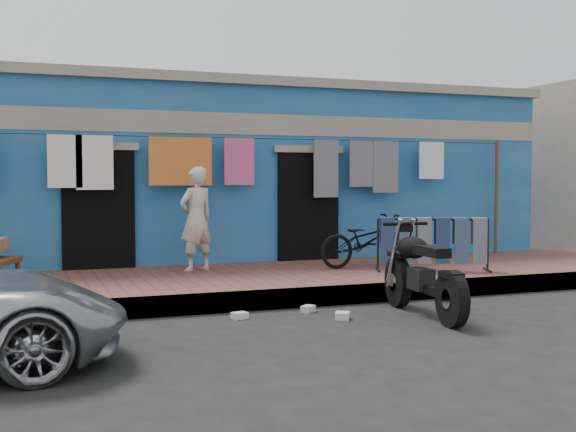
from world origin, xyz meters
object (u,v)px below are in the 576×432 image
object	(u,v)px
seated_person	(196,219)
motorcycle	(423,270)
jeans_rack	(433,243)
bicycle	(366,235)

from	to	relation	value
seated_person	motorcycle	world-z (taller)	seated_person
jeans_rack	motorcycle	bearing A→B (deg)	-124.66
seated_person	jeans_rack	bearing A→B (deg)	137.01
seated_person	motorcycle	size ratio (longest dim) A/B	0.91
bicycle	motorcycle	xyz separation A→B (m)	(-0.62, -2.72, -0.21)
bicycle	jeans_rack	bearing A→B (deg)	-138.33
bicycle	jeans_rack	distance (m)	1.06
seated_person	jeans_rack	size ratio (longest dim) A/B	0.90
bicycle	motorcycle	size ratio (longest dim) A/B	0.91
motorcycle	jeans_rack	xyz separation A→B (m)	(1.35, 1.95, 0.12)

